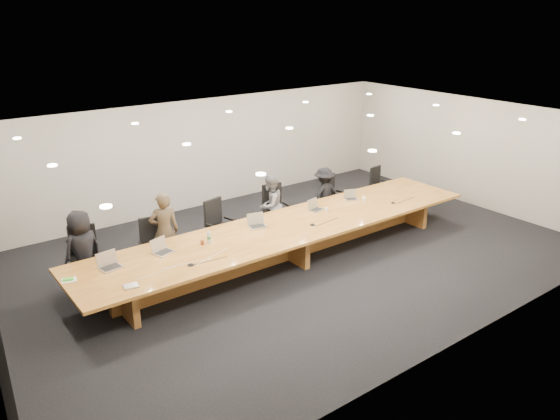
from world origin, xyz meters
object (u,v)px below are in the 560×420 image
object	(u,v)px
laptop_c	(258,221)
mic_right	(393,203)
chair_mid_right	(277,209)
laptop_b	(163,246)
chair_right	(334,197)
person_a	(83,251)
chair_far_left	(85,258)
paper_cup_far	(364,199)
paper_cup_near	(327,210)
mic_left	(191,264)
chair_mid_left	(221,226)
person_b	(165,231)
person_c	(270,206)
av_box	(131,286)
mic_center	(312,224)
person_d	(324,195)
conference_table	(289,236)
chair_left	(154,245)
amber_mug	(202,243)
laptop_d	(317,205)
chair_far_right	(381,186)
laptop_a	(110,261)
water_bottle	(209,238)
laptop_e	(352,195)

from	to	relation	value
laptop_c	mic_right	size ratio (longest dim) A/B	3.25
chair_mid_right	laptop_b	world-z (taller)	chair_mid_right
chair_right	person_a	xyz separation A→B (m)	(-6.19, -0.00, 0.23)
chair_far_left	paper_cup_far	bearing A→B (deg)	5.70
paper_cup_near	mic_left	size ratio (longest dim) A/B	0.66
chair_mid_left	person_b	bearing A→B (deg)	169.34
person_c	av_box	xyz separation A→B (m)	(-4.08, -1.84, 0.05)
mic_center	mic_left	bearing A→B (deg)	-176.77
chair_far_left	av_box	xyz separation A→B (m)	(0.15, -1.85, 0.17)
chair_mid_left	person_d	bearing A→B (deg)	-13.49
conference_table	laptop_c	bearing A→B (deg)	151.25
chair_left	mic_right	size ratio (longest dim) A/B	9.88
person_b	amber_mug	distance (m)	0.98
chair_left	av_box	size ratio (longest dim) A/B	4.74
av_box	chair_right	bearing A→B (deg)	25.62
laptop_c	amber_mug	bearing A→B (deg)	-162.29
laptop_b	laptop_d	distance (m)	3.68
person_b	mic_center	bearing A→B (deg)	170.29
person_b	laptop_d	size ratio (longest dim) A/B	4.96
chair_far_right	conference_table	bearing A→B (deg)	-173.05
conference_table	chair_left	xyz separation A→B (m)	(-2.44, 1.20, 0.02)
person_d	laptop_b	world-z (taller)	person_d
av_box	mic_right	bearing A→B (deg)	10.94
laptop_d	chair_mid_left	bearing A→B (deg)	142.28
chair_far_right	mic_center	distance (m)	3.91
chair_left	person_b	distance (m)	0.35
av_box	person_d	bearing A→B (deg)	26.59
person_a	laptop_a	distance (m)	0.98
chair_left	chair_right	bearing A→B (deg)	12.22
chair_mid_left	paper_cup_far	world-z (taller)	chair_mid_left
water_bottle	av_box	xyz separation A→B (m)	(-1.87, -0.76, -0.10)
chair_far_right	paper_cup_far	bearing A→B (deg)	-158.09
paper_cup_near	mic_center	bearing A→B (deg)	-150.77
chair_mid_left	chair_mid_right	distance (m)	1.53
person_a	person_b	xyz separation A→B (m)	(1.59, -0.09, 0.03)
laptop_d	laptop_a	bearing A→B (deg)	167.36
chair_left	chair_right	size ratio (longest dim) A/B	0.99
conference_table	person_d	distance (m)	2.38
chair_mid_left	mic_left	world-z (taller)	chair_mid_left
mic_left	av_box	bearing A→B (deg)	-173.47
chair_far_right	person_b	world-z (taller)	person_b
chair_right	person_b	world-z (taller)	person_b
laptop_e	mic_center	xyz separation A→B (m)	(-1.74, -0.67, -0.10)
chair_mid_left	laptop_e	size ratio (longest dim) A/B	3.95
laptop_c	paper_cup_far	distance (m)	2.87
laptop_c	laptop_e	bearing A→B (deg)	15.46
water_bottle	paper_cup_far	world-z (taller)	water_bottle
chair_far_right	laptop_a	size ratio (longest dim) A/B	2.83
chair_far_left	amber_mug	bearing A→B (deg)	-13.29
person_a	amber_mug	distance (m)	2.17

